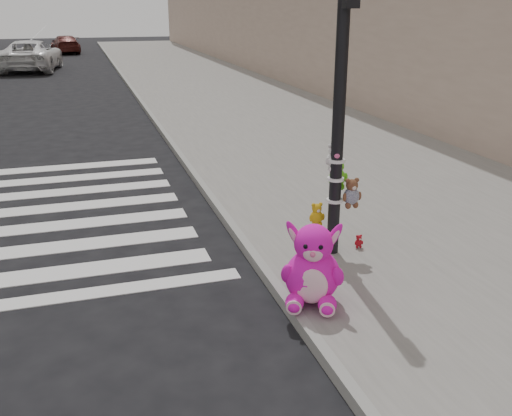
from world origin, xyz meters
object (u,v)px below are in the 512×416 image
object	(u,v)px
pink_bunny	(313,270)
car_white_near	(31,56)
red_teddy	(359,241)
signal_pole	(339,135)

from	to	relation	value
pink_bunny	car_white_near	world-z (taller)	car_white_near
pink_bunny	red_teddy	bearing A→B (deg)	70.04
red_teddy	pink_bunny	bearing A→B (deg)	-132.81
signal_pole	car_white_near	bearing A→B (deg)	101.44
pink_bunny	signal_pole	bearing A→B (deg)	80.63
signal_pole	red_teddy	distance (m)	1.58
signal_pole	car_white_near	distance (m)	27.08
red_teddy	signal_pole	bearing A→B (deg)	-178.52
pink_bunny	red_teddy	size ratio (longest dim) A/B	5.14
pink_bunny	red_teddy	distance (m)	1.77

